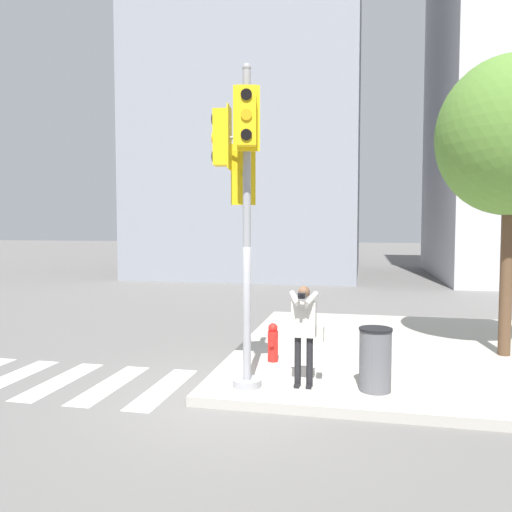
{
  "coord_description": "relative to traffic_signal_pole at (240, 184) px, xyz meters",
  "views": [
    {
      "loc": [
        2.17,
        -7.78,
        2.84
      ],
      "look_at": [
        0.41,
        0.48,
        2.33
      ],
      "focal_mm": 35.0,
      "sensor_mm": 36.0,
      "label": 1
    }
  ],
  "objects": [
    {
      "name": "crosswalk_stripes",
      "position": [
        -3.43,
        0.07,
        -3.53
      ],
      "size": [
        4.51,
        2.27,
        0.01
      ],
      "color": "silver",
      "rests_on": "ground_plane"
    },
    {
      "name": "street_tree",
      "position": [
        4.88,
        3.1,
        1.12
      ],
      "size": [
        2.92,
        2.92,
        6.11
      ],
      "color": "brown",
      "rests_on": "sidewalk_corner"
    },
    {
      "name": "sidewalk_corner",
      "position": [
        3.29,
        3.31,
        -3.45
      ],
      "size": [
        8.0,
        8.0,
        0.16
      ],
      "color": "#ADA89E",
      "rests_on": "ground_plane"
    },
    {
      "name": "fire_hydrant",
      "position": [
        0.26,
        1.61,
        -2.99
      ],
      "size": [
        0.2,
        0.26,
        0.76
      ],
      "color": "red",
      "rests_on": "sidewalk_corner"
    },
    {
      "name": "ground_plane",
      "position": [
        -0.21,
        -0.19,
        -3.53
      ],
      "size": [
        160.0,
        160.0,
        0.0
      ],
      "primitive_type": "plane",
      "color": "slate"
    },
    {
      "name": "traffic_signal_pole",
      "position": [
        0.0,
        0.0,
        0.0
      ],
      "size": [
        0.84,
        1.12,
        5.3
      ],
      "color": "#939399",
      "rests_on": "sidewalk_corner"
    },
    {
      "name": "person_photographer",
      "position": [
        1.05,
        0.23,
        -2.36
      ],
      "size": [
        0.58,
        0.54,
        1.68
      ],
      "color": "black",
      "rests_on": "sidewalk_corner"
    },
    {
      "name": "building_left",
      "position": [
        -4.37,
        22.43,
        7.38
      ],
      "size": [
        12.42,
        13.4,
        21.8
      ],
      "color": "gray",
      "rests_on": "ground_plane"
    },
    {
      "name": "trash_bin",
      "position": [
        2.2,
        0.23,
        -2.85
      ],
      "size": [
        0.54,
        0.54,
        1.03
      ],
      "color": "#5B5B60",
      "rests_on": "sidewalk_corner"
    }
  ]
}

